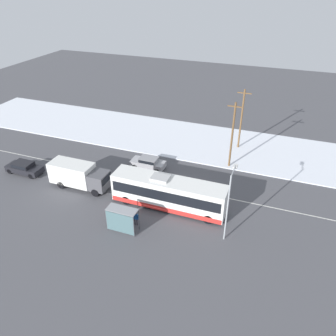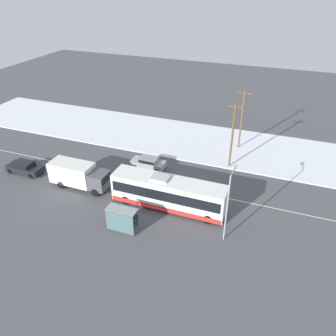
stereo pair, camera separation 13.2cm
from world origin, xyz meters
The scene contains 12 objects.
ground_plane centered at (0.00, 0.00, 0.00)m, with size 120.00×120.00×0.00m, color #4C4C51.
snow_lot centered at (0.00, 12.18, 0.06)m, with size 80.00×12.19×0.12m.
lane_marking_center centered at (0.00, 0.00, 0.00)m, with size 60.00×0.12×0.00m.
city_bus centered at (-0.26, -3.63, 1.72)m, with size 11.87×2.57×3.52m.
box_truck centered at (-11.08, -3.67, 1.61)m, with size 6.89×2.30×2.90m.
sedan_car centered at (-5.39, 2.88, 0.80)m, with size 4.26×1.80×1.46m.
parked_car_near_truck centered at (-19.08, -3.47, 0.78)m, with size 4.47×1.80×1.42m.
pedestrian_at_stop centered at (-2.23, -7.44, 0.96)m, with size 0.57×0.25×1.57m.
bus_shelter centered at (-3.08, -8.72, 1.68)m, with size 2.90×1.20×2.40m.
streetlamp centered at (6.20, -5.93, 4.39)m, with size 0.36×2.32×6.93m.
utility_pole_roadside centered at (4.00, 6.76, 4.42)m, with size 1.80×0.24×8.46m.
utility_pole_snowlot centered at (4.16, 12.32, 4.36)m, with size 1.80×0.24×8.34m.
Camera 1 is at (9.25, -29.27, 21.15)m, focal length 35.00 mm.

